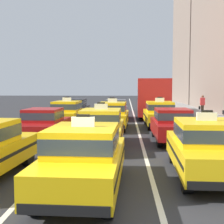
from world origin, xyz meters
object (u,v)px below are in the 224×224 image
sedan_right_second (172,124)px  taxi_center_nearest (84,157)px  taxi_center_third (113,115)px  taxi_right_third (159,114)px  taxi_left_third (67,113)px  taxi_right_nearest (205,147)px  sedan_left_second (44,124)px  sedan_left_fourth (76,108)px  taxi_center_second (101,127)px  pedestrian_near_crosswalk (202,105)px  sedan_center_fourth (116,109)px  bus_right_fourth (151,95)px

sedan_right_second → taxi_center_nearest: bearing=-114.2°
taxi_center_third → sedan_right_second: taxi_center_third is taller
taxi_center_third → taxi_right_third: 3.15m
taxi_left_third → taxi_center_third: bearing=-23.6°
taxi_right_nearest → taxi_right_third: same height
sedan_left_second → taxi_center_nearest: bearing=-67.7°
sedan_left_fourth → sedan_right_second: (6.36, -10.82, 0.00)m
taxi_right_third → taxi_center_second: bearing=-115.3°
taxi_center_nearest → taxi_left_third: bearing=102.5°
sedan_left_second → taxi_center_third: taxi_center_third is taller
taxi_center_second → taxi_right_third: (3.21, 6.80, 0.00)m
pedestrian_near_crosswalk → sedan_left_fourth: bearing=-176.3°
sedan_left_second → sedan_center_fourth: bearing=72.4°
bus_right_fourth → taxi_right_nearest: bearing=-90.1°
taxi_right_nearest → bus_right_fourth: (0.03, 19.56, 0.94)m
sedan_left_second → taxi_right_nearest: (6.24, -5.58, 0.03)m
sedan_left_fourth → sedan_center_fourth: (3.37, -1.03, 0.00)m
pedestrian_near_crosswalk → taxi_left_third: bearing=-149.9°
taxi_right_third → bus_right_fourth: bus_right_fourth is taller
sedan_center_fourth → sedan_right_second: 10.23m
taxi_center_nearest → taxi_right_nearest: same height
taxi_center_nearest → sedan_right_second: size_ratio=1.07×
taxi_center_second → taxi_center_third: same height
taxi_right_nearest → sedan_center_fourth: bearing=101.3°
taxi_right_third → bus_right_fourth: bearing=88.8°
taxi_center_nearest → bus_right_fourth: (3.38, 21.05, 0.94)m
sedan_right_second → pedestrian_near_crosswalk: size_ratio=2.47×
sedan_left_fourth → sedan_center_fourth: size_ratio=1.00×
taxi_left_third → taxi_center_second: (2.81, -7.10, 0.00)m
taxi_center_second → taxi_center_third: 5.78m
taxi_center_nearest → pedestrian_near_crosswalk: size_ratio=2.65×
sedan_left_fourth → taxi_right_nearest: (6.46, -16.54, 0.03)m
sedan_left_second → taxi_right_third: size_ratio=0.95×
sedan_left_second → taxi_center_nearest: size_ratio=0.94×
sedan_left_fourth → sedan_center_fourth: bearing=-17.0°
sedan_left_second → taxi_center_second: taxi_center_second is taller
taxi_center_third → bus_right_fourth: bus_right_fourth is taller
taxi_right_third → taxi_center_nearest: bearing=-104.4°
sedan_left_fourth → taxi_right_third: taxi_right_third is taller
sedan_left_second → taxi_center_third: bearing=54.5°
sedan_right_second → bus_right_fourth: size_ratio=0.38×
pedestrian_near_crosswalk → taxi_right_nearest: bearing=-103.4°
taxi_center_nearest → pedestrian_near_crosswalk: bearing=68.3°
taxi_right_third → bus_right_fourth: 8.64m
taxi_left_third → taxi_center_second: bearing=-68.4°
taxi_right_third → pedestrian_near_crosswalk: (4.24, 6.24, 0.15)m
sedan_left_second → sedan_right_second: (6.14, 0.15, 0.00)m
taxi_center_second → sedan_center_fourth: size_ratio=1.06×
sedan_left_second → taxi_right_nearest: size_ratio=0.94×
pedestrian_near_crosswalk → taxi_right_third: bearing=-124.2°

